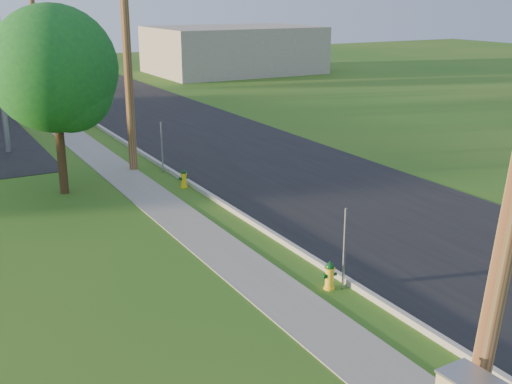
% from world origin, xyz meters
% --- Properties ---
extents(ground_plane, '(140.00, 140.00, 0.00)m').
position_xyz_m(ground_plane, '(0.00, 0.00, 0.00)').
color(ground_plane, '#215C17').
rests_on(ground_plane, ground).
extents(road, '(8.00, 120.00, 0.02)m').
position_xyz_m(road, '(4.50, 10.00, 0.01)').
color(road, black).
rests_on(road, ground).
extents(curb, '(0.15, 120.00, 0.15)m').
position_xyz_m(curb, '(0.50, 10.00, 0.07)').
color(curb, '#A3A095').
rests_on(curb, ground).
extents(sidewalk, '(1.50, 120.00, 0.03)m').
position_xyz_m(sidewalk, '(-1.25, 10.00, 0.01)').
color(sidewalk, gray).
rests_on(sidewalk, ground).
extents(utility_pole_mid, '(1.40, 0.32, 9.80)m').
position_xyz_m(utility_pole_mid, '(-0.60, 17.00, 4.95)').
color(utility_pole_mid, brown).
rests_on(utility_pole_mid, ground).
extents(utility_pole_far, '(1.40, 0.32, 9.50)m').
position_xyz_m(utility_pole_far, '(-0.60, 35.00, 4.80)').
color(utility_pole_far, brown).
rests_on(utility_pole_far, ground).
extents(sign_post_near, '(0.05, 0.04, 2.00)m').
position_xyz_m(sign_post_near, '(0.25, 4.20, 1.00)').
color(sign_post_near, gray).
rests_on(sign_post_near, ground).
extents(sign_post_mid, '(0.05, 0.04, 2.00)m').
position_xyz_m(sign_post_mid, '(0.25, 16.00, 1.00)').
color(sign_post_mid, gray).
rests_on(sign_post_mid, ground).
extents(sign_post_far, '(0.05, 0.04, 2.00)m').
position_xyz_m(sign_post_far, '(0.25, 28.20, 1.00)').
color(sign_post_far, gray).
rests_on(sign_post_far, ground).
extents(distant_building, '(14.00, 10.00, 4.00)m').
position_xyz_m(distant_building, '(18.00, 45.00, 2.00)').
color(distant_building, gray).
rests_on(distant_building, ground).
extents(tree_verge, '(4.24, 4.24, 6.42)m').
position_xyz_m(tree_verge, '(-3.64, 15.04, 4.13)').
color(tree_verge, '#321D11').
rests_on(tree_verge, ground).
extents(hydrant_near, '(0.36, 0.32, 0.70)m').
position_xyz_m(hydrant_near, '(-0.04, 4.34, 0.34)').
color(hydrant_near, yellow).
rests_on(hydrant_near, ground).
extents(hydrant_mid, '(0.35, 0.31, 0.69)m').
position_xyz_m(hydrant_mid, '(0.18, 13.71, 0.34)').
color(hydrant_mid, yellow).
rests_on(hydrant_mid, ground).
extents(hydrant_far, '(0.37, 0.33, 0.71)m').
position_xyz_m(hydrant_far, '(0.04, 26.21, 0.35)').
color(hydrant_far, yellow).
rests_on(hydrant_far, ground).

